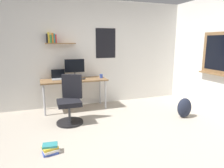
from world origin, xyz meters
TOP-DOWN VIEW (x-y plane):
  - ground_plane at (0.00, 0.00)m, footprint 5.20×5.20m
  - wall_back at (-0.01, 2.45)m, footprint 5.00×0.30m
  - desk at (-0.59, 2.09)m, footprint 1.51×0.57m
  - office_chair at (-0.81, 1.30)m, footprint 0.55×0.56m
  - laptop at (-0.93, 2.22)m, footprint 0.31×0.21m
  - monitor_primary at (-0.56, 2.18)m, footprint 0.46×0.17m
  - keyboard at (-0.67, 2.01)m, footprint 0.37×0.13m
  - computer_mouse at (-0.39, 2.01)m, footprint 0.10×0.06m
  - coffee_mug at (0.06, 2.06)m, footprint 0.08×0.08m
  - backpack at (1.51, 0.76)m, footprint 0.32×0.22m
  - book_stack_on_floor at (-1.27, 0.22)m, footprint 0.25×0.21m

SIDE VIEW (x-z plane):
  - ground_plane at x=0.00m, z-range 0.00..0.00m
  - book_stack_on_floor at x=-1.27m, z-range 0.00..0.14m
  - backpack at x=1.51m, z-range 0.00..0.42m
  - office_chair at x=-0.81m, z-range -0.07..0.88m
  - desk at x=-0.59m, z-range 0.29..1.01m
  - keyboard at x=-0.67m, z-range 0.73..0.75m
  - computer_mouse at x=-0.39m, z-range 0.73..0.76m
  - coffee_mug at x=0.06m, z-range 0.73..0.82m
  - laptop at x=-0.93m, z-range 0.67..0.89m
  - monitor_primary at x=-0.56m, z-range 0.76..1.23m
  - wall_back at x=-0.01m, z-range 0.00..2.60m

